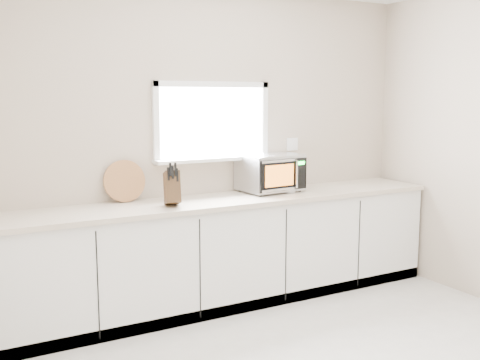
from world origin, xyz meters
TOP-DOWN VIEW (x-y plane):
  - back_wall at (0.00, 2.00)m, footprint 4.00×0.17m
  - cabinets at (0.00, 1.70)m, footprint 3.92×0.60m
  - countertop at (0.00, 1.69)m, footprint 3.92×0.64m
  - microwave at (0.49, 1.80)m, footprint 0.56×0.45m
  - knife_block at (-0.54, 1.60)m, footprint 0.17×0.26m
  - cutting_board at (-0.82, 1.94)m, footprint 0.34×0.08m
  - coffee_grinder at (0.62, 1.68)m, footprint 0.12×0.12m

SIDE VIEW (x-z plane):
  - cabinets at x=0.00m, z-range 0.00..0.88m
  - countertop at x=0.00m, z-range 0.88..0.92m
  - coffee_grinder at x=0.62m, z-range 0.92..1.12m
  - knife_block at x=-0.54m, z-range 0.89..1.24m
  - cutting_board at x=-0.82m, z-range 0.92..1.26m
  - microwave at x=0.49m, z-range 0.93..1.27m
  - back_wall at x=0.00m, z-range 0.01..2.71m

